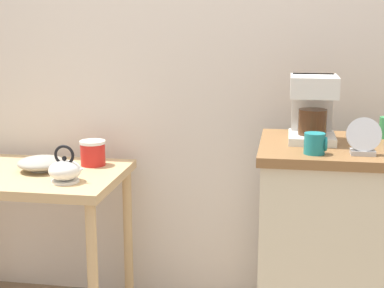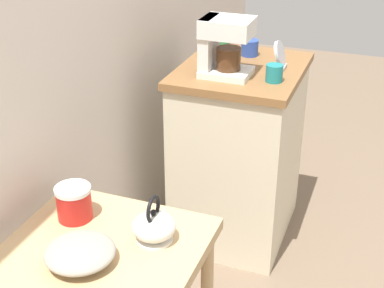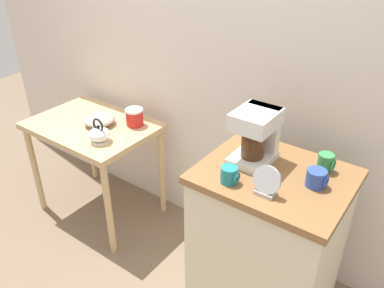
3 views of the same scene
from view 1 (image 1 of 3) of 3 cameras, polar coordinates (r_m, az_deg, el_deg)
name	(u,v)px [view 1 (image 1 of 3)]	position (r m, az deg, el deg)	size (l,w,h in m)	color
back_wall	(223,17)	(2.73, 3.14, 12.51)	(4.40, 0.10, 2.80)	silver
wooden_table	(29,192)	(2.67, -16.01, -4.65)	(0.84, 0.60, 0.73)	tan
kitchen_counter	(342,255)	(2.41, 14.74, -10.71)	(0.68, 0.56, 0.92)	beige
bowl_stoneware	(41,163)	(2.63, -14.84, -1.85)	(0.21, 0.21, 0.07)	#9E998C
teakettle	(65,170)	(2.42, -12.54, -2.58)	(0.17, 0.14, 0.16)	white
canister_enamel	(93,153)	(2.68, -9.88, -0.88)	(0.12, 0.12, 0.12)	red
coffee_maker	(313,105)	(2.30, 11.98, 3.81)	(0.18, 0.22, 0.26)	white
mug_dark_teal	(315,144)	(2.08, 12.21, 0.04)	(0.08, 0.07, 0.08)	teal
table_clock	(364,139)	(2.11, 16.78, 0.52)	(0.12, 0.06, 0.13)	#B2B5BA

